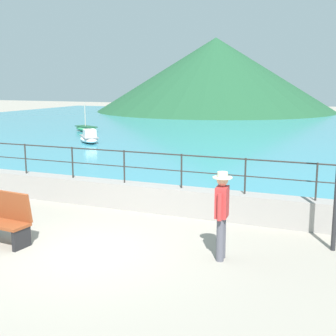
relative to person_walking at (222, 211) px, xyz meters
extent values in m
plane|color=gray|center=(-2.66, -0.58, -0.98)|extent=(120.00, 120.00, 0.00)
cube|color=gray|center=(-2.66, 2.62, -0.63)|extent=(20.00, 0.56, 0.70)
cylinder|color=#282623|center=(-6.84, 2.62, 0.17)|extent=(0.04, 0.04, 0.90)
cylinder|color=#282623|center=(-5.17, 2.62, 0.17)|extent=(0.04, 0.04, 0.90)
cylinder|color=#282623|center=(-3.50, 2.62, 0.17)|extent=(0.04, 0.04, 0.90)
cylinder|color=#282623|center=(-1.83, 2.62, 0.17)|extent=(0.04, 0.04, 0.90)
cylinder|color=#282623|center=(-0.15, 2.62, 0.17)|extent=(0.04, 0.04, 0.90)
cylinder|color=#282623|center=(1.52, 2.62, 0.17)|extent=(0.04, 0.04, 0.90)
cylinder|color=#282623|center=(-2.66, 2.62, 0.59)|extent=(18.40, 0.04, 0.04)
cylinder|color=#282623|center=(-2.66, 2.62, 0.17)|extent=(18.40, 0.03, 0.03)
cube|color=teal|center=(-2.66, 25.26, -0.95)|extent=(64.00, 44.32, 0.06)
cone|color=#1E4C2D|center=(-13.29, 43.78, 3.23)|extent=(27.66, 27.66, 8.41)
cube|color=brown|center=(-4.77, -0.74, -0.17)|extent=(1.71, 0.30, 0.64)
cube|color=black|center=(-4.00, -1.03, -0.76)|extent=(0.12, 0.47, 0.43)
cylinder|color=#4C4C56|center=(0.01, -0.09, -0.55)|extent=(0.15, 0.15, 0.86)
cylinder|color=#4C4C56|center=(-0.01, 0.09, -0.55)|extent=(0.15, 0.15, 0.86)
cube|color=#B22D2D|center=(0.00, 0.00, 0.18)|extent=(0.25, 0.38, 0.60)
cylinder|color=#B22D2D|center=(0.02, -0.24, 0.14)|extent=(0.09, 0.09, 0.52)
cylinder|color=#B22D2D|center=(-0.02, 0.24, 0.14)|extent=(0.09, 0.09, 0.52)
sphere|color=tan|center=(0.00, 0.00, 0.61)|extent=(0.22, 0.22, 0.22)
cylinder|color=beige|center=(0.00, 0.00, 0.66)|extent=(0.38, 0.38, 0.02)
cylinder|color=beige|center=(0.00, 0.00, 0.72)|extent=(0.20, 0.20, 0.10)
ellipsoid|color=#338C59|center=(-14.87, 18.50, -0.74)|extent=(2.45, 1.88, 0.36)
cube|color=#1C4D31|center=(-14.87, 18.50, -0.59)|extent=(1.98, 1.54, 0.06)
cylinder|color=#B2A899|center=(-14.96, 18.55, 0.24)|extent=(0.06, 0.06, 1.60)
ellipsoid|color=white|center=(-11.58, 13.63, -0.74)|extent=(2.21, 2.31, 0.36)
cube|color=gray|center=(-11.58, 13.63, -0.59)|extent=(1.80, 1.88, 0.06)
cube|color=silver|center=(-11.41, 13.44, -0.36)|extent=(1.00, 1.02, 0.40)
camera|label=1|loc=(2.28, -8.21, 2.45)|focal=48.72mm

